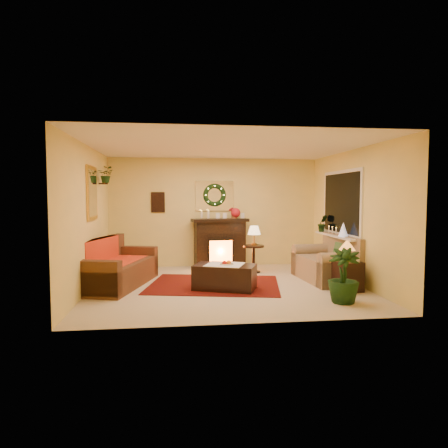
{
  "coord_description": "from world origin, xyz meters",
  "views": [
    {
      "loc": [
        -0.95,
        -7.37,
        1.69
      ],
      "look_at": [
        0.0,
        0.35,
        1.15
      ],
      "focal_mm": 32.0,
      "sensor_mm": 36.0,
      "label": 1
    }
  ],
  "objects": [
    {
      "name": "loveseat",
      "position": [
        2.06,
        0.25,
        0.42
      ],
      "size": [
        1.01,
        1.62,
        0.9
      ],
      "primitive_type": "cube",
      "rotation": [
        0.0,
        0.0,
        0.07
      ],
      "color": "gray",
      "rests_on": "floor"
    },
    {
      "name": "wall_back",
      "position": [
        0.0,
        2.25,
        1.3
      ],
      "size": [
        5.0,
        5.0,
        0.0
      ],
      "primitive_type": "plane",
      "color": "#EFD88C",
      "rests_on": "ground"
    },
    {
      "name": "poinsettia",
      "position": [
        0.48,
        1.99,
        1.3
      ],
      "size": [
        0.23,
        0.23,
        0.23
      ],
      "primitive_type": "sphere",
      "color": "red",
      "rests_on": "fireplace"
    },
    {
      "name": "red_throw",
      "position": [
        -2.11,
        0.41,
        0.46
      ],
      "size": [
        0.85,
        1.38,
        0.02
      ],
      "primitive_type": "cube",
      "color": "red",
      "rests_on": "sofa"
    },
    {
      "name": "fireplace",
      "position": [
        0.11,
        2.04,
        0.55
      ],
      "size": [
        1.23,
        0.53,
        1.09
      ],
      "primitive_type": "cube",
      "rotation": [
        0.0,
        0.0,
        0.13
      ],
      "color": "#311D19",
      "rests_on": "floor"
    },
    {
      "name": "window_sill",
      "position": [
        2.38,
        0.55,
        0.87
      ],
      "size": [
        0.22,
        1.86,
        0.04
      ],
      "primitive_type": "cube",
      "color": "white",
      "rests_on": "wall_right"
    },
    {
      "name": "wreath",
      "position": [
        0.0,
        2.19,
        1.72
      ],
      "size": [
        0.55,
        0.11,
        0.55
      ],
      "primitive_type": "torus",
      "rotation": [
        1.57,
        0.0,
        0.0
      ],
      "color": "#194719",
      "rests_on": "wall_back"
    },
    {
      "name": "wall_left",
      "position": [
        -2.5,
        0.0,
        1.3
      ],
      "size": [
        4.5,
        4.5,
        0.0
      ],
      "primitive_type": "plane",
      "color": "#EFD88C",
      "rests_on": "ground"
    },
    {
      "name": "floor_palm",
      "position": [
        1.69,
        -1.41,
        0.45
      ],
      "size": [
        1.93,
        1.93,
        2.61
      ],
      "primitive_type": "imported",
      "rotation": [
        0.0,
        0.0,
        -0.42
      ],
      "color": "#1A3E1C",
      "rests_on": "floor"
    },
    {
      "name": "lamp_tiffany",
      "position": [
        2.08,
        -0.66,
        0.74
      ],
      "size": [
        0.29,
        0.29,
        0.42
      ],
      "primitive_type": "cone",
      "color": "orange",
      "rests_on": "end_table_square"
    },
    {
      "name": "lamp_cream",
      "position": [
        0.78,
        1.26,
        0.88
      ],
      "size": [
        0.29,
        0.29,
        0.44
      ],
      "primitive_type": "cone",
      "color": "#E5BE85",
      "rests_on": "side_table_round"
    },
    {
      "name": "mini_tree",
      "position": [
        2.35,
        0.14,
        1.04
      ],
      "size": [
        0.18,
        0.18,
        0.28
      ],
      "primitive_type": "cone",
      "color": "white",
      "rests_on": "window_sill"
    },
    {
      "name": "area_rug",
      "position": [
        -0.22,
        0.12,
        0.01
      ],
      "size": [
        2.74,
        2.27,
        0.01
      ],
      "primitive_type": "cube",
      "rotation": [
        0.0,
        0.0,
        -0.2
      ],
      "color": "maroon",
      "rests_on": "floor"
    },
    {
      "name": "wall_right",
      "position": [
        2.5,
        0.0,
        1.3
      ],
      "size": [
        4.5,
        4.5,
        0.0
      ],
      "primitive_type": "plane",
      "color": "#EFD88C",
      "rests_on": "ground"
    },
    {
      "name": "window_glass",
      "position": [
        2.47,
        0.55,
        1.55
      ],
      "size": [
        0.02,
        1.7,
        1.22
      ],
      "primitive_type": "cube",
      "color": "black",
      "rests_on": "wall_right"
    },
    {
      "name": "wall_front",
      "position": [
        0.0,
        -2.25,
        1.3
      ],
      "size": [
        5.0,
        5.0,
        0.0
      ],
      "primitive_type": "plane",
      "color": "#EFD88C",
      "rests_on": "ground"
    },
    {
      "name": "mantel_candle_b",
      "position": [
        -0.17,
        2.01,
        1.26
      ],
      "size": [
        0.06,
        0.06,
        0.18
      ],
      "primitive_type": "cylinder",
      "color": "white",
      "rests_on": "fireplace"
    },
    {
      "name": "hanging_plant",
      "position": [
        -2.34,
        1.05,
        1.97
      ],
      "size": [
        0.33,
        0.28,
        0.36
      ],
      "primitive_type": "imported",
      "color": "#194719",
      "rests_on": "wall_left"
    },
    {
      "name": "mantel_mirror",
      "position": [
        0.0,
        2.23,
        1.7
      ],
      "size": [
        0.92,
        0.02,
        0.72
      ],
      "primitive_type": "cube",
      "color": "white",
      "rests_on": "wall_back"
    },
    {
      "name": "sofa",
      "position": [
        -2.04,
        0.28,
        0.43
      ],
      "size": [
        1.44,
        2.25,
        0.89
      ],
      "primitive_type": "cube",
      "rotation": [
        0.0,
        0.0,
        -0.27
      ],
      "color": "#51331E",
      "rests_on": "floor"
    },
    {
      "name": "sill_plant",
      "position": [
        2.35,
        1.27,
        1.08
      ],
      "size": [
        0.27,
        0.22,
        0.5
      ],
      "primitive_type": "imported",
      "color": "#173C1C",
      "rests_on": "window_sill"
    },
    {
      "name": "mantel_candle_a",
      "position": [
        -0.33,
        1.98,
        1.26
      ],
      "size": [
        0.05,
        0.05,
        0.16
      ],
      "primitive_type": "cylinder",
      "color": "white",
      "rests_on": "fireplace"
    },
    {
      "name": "floor",
      "position": [
        0.0,
        0.0,
        0.0
      ],
      "size": [
        5.0,
        5.0,
        0.0
      ],
      "primitive_type": "plane",
      "color": "beige",
      "rests_on": "ground"
    },
    {
      "name": "fruit_bowl",
      "position": [
        -0.03,
        -0.31,
        0.45
      ],
      "size": [
        0.25,
        0.25,
        0.06
      ],
      "primitive_type": "cylinder",
      "color": "beige",
      "rests_on": "coffee_table"
    },
    {
      "name": "window_frame",
      "position": [
        2.48,
        0.55,
        1.55
      ],
      "size": [
        0.03,
        1.86,
        1.36
      ],
      "primitive_type": "cube",
      "color": "white",
      "rests_on": "wall_right"
    },
    {
      "name": "gold_mirror",
      "position": [
        -2.48,
        0.3,
        1.75
      ],
      "size": [
        0.03,
        0.84,
        1.0
      ],
      "primitive_type": "cube",
      "color": "gold",
      "rests_on": "wall_left"
    },
    {
      "name": "coffee_table",
      "position": [
        -0.06,
        -0.29,
        0.21
      ],
      "size": [
        1.23,
        0.95,
        0.46
      ],
      "primitive_type": "cube",
      "rotation": [
        0.0,
        0.0,
        -0.37
      ],
      "color": "#3D1C11",
      "rests_on": "floor"
    },
    {
      "name": "wall_art",
      "position": [
        -1.35,
        2.23,
        1.55
      ],
      "size": [
        0.32,
        0.03,
        0.48
      ],
      "primitive_type": "cube",
      "color": "#381E11",
      "rests_on": "wall_back"
    },
    {
      "name": "side_table_round",
      "position": [
        0.77,
        1.25,
        0.33
      ],
      "size": [
        0.6,
        0.6,
        0.61
      ],
      "primitive_type": "cylinder",
      "rotation": [
        0.0,
        0.0,
        0.37
      ],
      "color": "black",
      "rests_on": "floor"
    },
    {
      "name": "end_table_square",
      "position": [
        2.09,
        -0.66,
        0.27
      ],
      "size": [
        0.52,
        0.52,
        0.53
      ],
      "primitive_type": "cube",
      "rotation": [
        0.0,
        0.0,
        0.24
      ],
      "color": "#341B15",
      "rests_on": "floor"
    },
    {
      "name": "ceiling",
      "position": [
        0.0,
        0.0,
        2.6
      ],
      "size": [
        5.0,
        5.0,
        0.0
      ],
      "primitive_type": "plane",
      "color": "white",
      "rests_on": "ground"
    }
  ]
}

